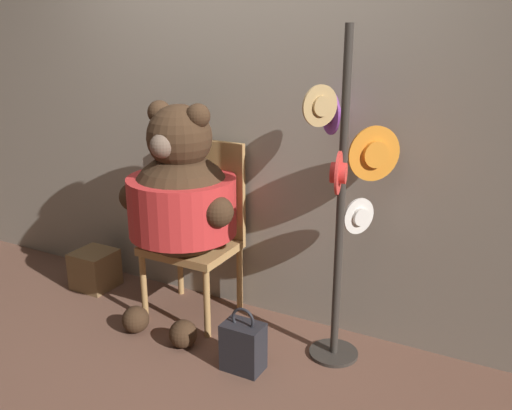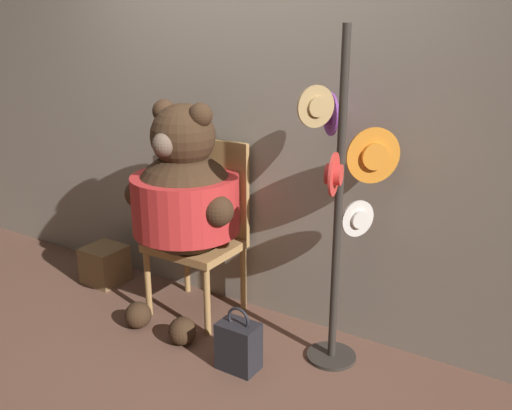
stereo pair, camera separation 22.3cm
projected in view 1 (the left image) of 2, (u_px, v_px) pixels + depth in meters
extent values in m
plane|color=brown|center=(204.00, 342.00, 3.40)|extent=(14.00, 14.00, 0.00)
cube|color=gray|center=(250.00, 130.00, 3.52)|extent=(8.00, 0.10, 2.36)
cylinder|color=#B2844C|center=(144.00, 287.00, 3.61)|extent=(0.04, 0.04, 0.44)
cylinder|color=#B2844C|center=(207.00, 304.00, 3.40)|extent=(0.04, 0.04, 0.44)
cylinder|color=#B2844C|center=(180.00, 264.00, 3.94)|extent=(0.04, 0.04, 0.44)
cylinder|color=#B2844C|center=(240.00, 279.00, 3.73)|extent=(0.04, 0.04, 0.44)
cube|color=#B2844C|center=(191.00, 247.00, 3.59)|extent=(0.54, 0.45, 0.05)
cube|color=#B2844C|center=(208.00, 188.00, 3.66)|extent=(0.54, 0.04, 0.63)
sphere|color=#3D2819|center=(182.00, 205.00, 3.44)|extent=(0.64, 0.64, 0.64)
cylinder|color=red|center=(182.00, 205.00, 3.44)|extent=(0.66, 0.66, 0.35)
sphere|color=#3D2819|center=(179.00, 137.00, 3.31)|extent=(0.39, 0.39, 0.39)
sphere|color=#3D2819|center=(159.00, 112.00, 3.33)|extent=(0.14, 0.14, 0.14)
sphere|color=#3D2819|center=(198.00, 116.00, 3.21)|extent=(0.14, 0.14, 0.14)
sphere|color=brown|center=(162.00, 146.00, 3.18)|extent=(0.14, 0.14, 0.14)
sphere|color=#3D2819|center=(134.00, 197.00, 3.50)|extent=(0.18, 0.18, 0.18)
sphere|color=#3D2819|center=(218.00, 212.00, 3.23)|extent=(0.18, 0.18, 0.18)
sphere|color=#3D2819|center=(136.00, 319.00, 3.49)|extent=(0.17, 0.17, 0.17)
sphere|color=#3D2819|center=(183.00, 334.00, 3.33)|extent=(0.17, 0.17, 0.17)
cylinder|color=#332D28|center=(333.00, 353.00, 3.28)|extent=(0.28, 0.28, 0.02)
cylinder|color=#332D28|center=(341.00, 204.00, 3.00)|extent=(0.04, 0.04, 1.82)
cylinder|color=tan|center=(320.00, 106.00, 2.75)|extent=(0.11, 0.18, 0.20)
cylinder|color=tan|center=(320.00, 106.00, 2.75)|extent=(0.09, 0.11, 0.10)
cylinder|color=orange|center=(374.00, 154.00, 2.96)|extent=(0.22, 0.22, 0.29)
cylinder|color=orange|center=(374.00, 154.00, 2.96)|extent=(0.14, 0.14, 0.14)
cylinder|color=red|center=(339.00, 173.00, 2.80)|extent=(0.06, 0.21, 0.22)
cylinder|color=red|center=(339.00, 173.00, 2.80)|extent=(0.10, 0.12, 0.10)
cylinder|color=silver|center=(359.00, 216.00, 3.08)|extent=(0.11, 0.18, 0.20)
cylinder|color=silver|center=(359.00, 216.00, 3.08)|extent=(0.10, 0.11, 0.10)
cylinder|color=#7A388E|center=(330.00, 113.00, 3.02)|extent=(0.17, 0.17, 0.23)
cylinder|color=#7A388E|center=(330.00, 113.00, 3.02)|extent=(0.13, 0.13, 0.11)
cube|color=#232328|center=(243.00, 347.00, 3.10)|extent=(0.22, 0.15, 0.27)
torus|color=#232328|center=(243.00, 319.00, 3.05)|extent=(0.14, 0.02, 0.14)
cube|color=brown|center=(95.00, 269.00, 4.07)|extent=(0.27, 0.27, 0.27)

